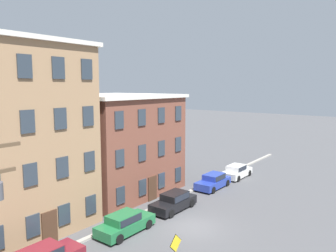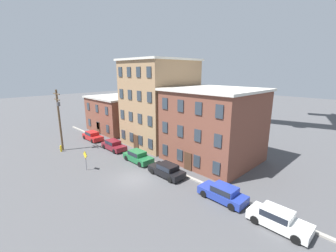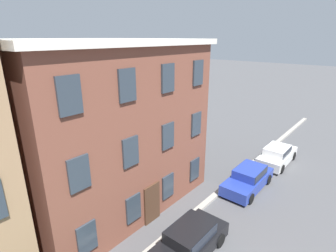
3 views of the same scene
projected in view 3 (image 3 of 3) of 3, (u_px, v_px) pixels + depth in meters
The scene contains 4 objects.
apartment_far at pixel (91, 120), 15.78m from camera, with size 11.00×10.31×9.40m.
car_black at pixel (189, 241), 11.82m from camera, with size 4.40×1.92×1.43m.
car_blue at pixel (248, 178), 17.13m from camera, with size 4.40×1.92×1.43m.
car_white at pixel (277, 154), 20.55m from camera, with size 4.40×1.92×1.43m.
Camera 3 is at (-5.96, -2.35, 9.48)m, focal length 28.00 mm.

